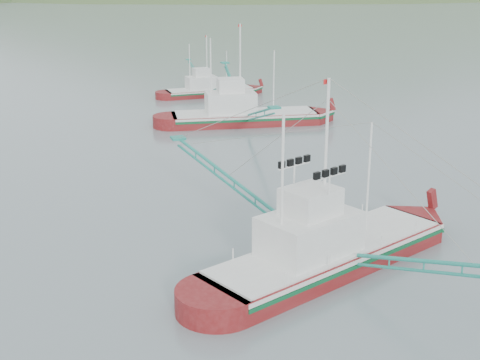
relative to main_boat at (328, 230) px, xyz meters
name	(u,v)px	position (x,y,z in m)	size (l,w,h in m)	color
ground	(272,258)	(-2.46, 2.33, -2.45)	(1200.00, 1200.00, 0.00)	slate
main_boat	(328,230)	(0.00, 0.00, 0.00)	(17.07, 28.90, 12.16)	maroon
bg_boat_right	(243,107)	(7.96, 37.05, -0.48)	(16.76, 29.26, 11.93)	maroon
bg_boat_far	(209,87)	(9.23, 54.72, -1.24)	(12.06, 21.81, 8.83)	maroon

